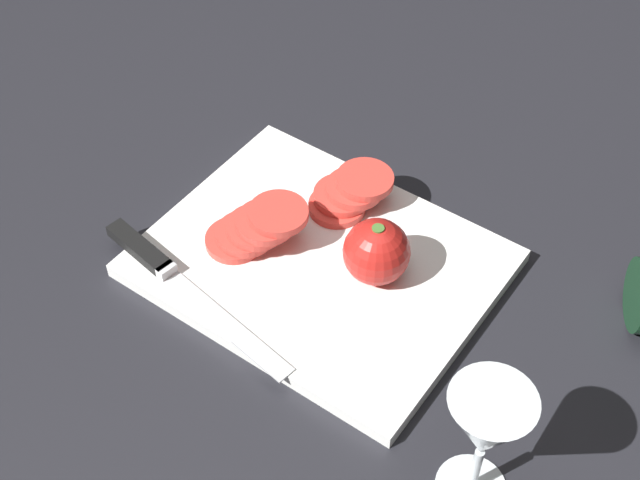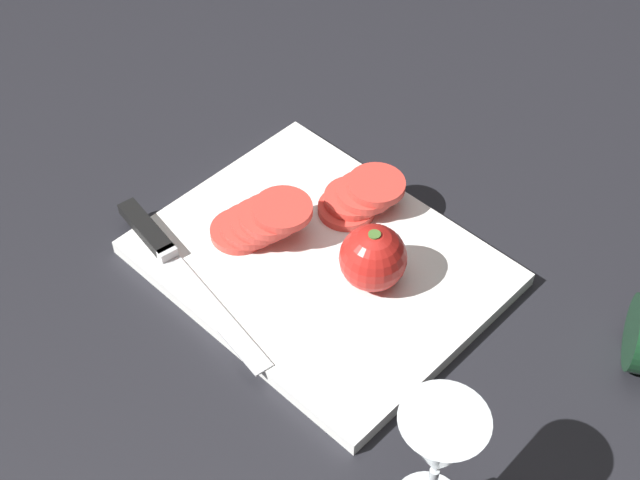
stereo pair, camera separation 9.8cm
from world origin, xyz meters
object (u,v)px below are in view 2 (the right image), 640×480
(whole_tomato, at_px, (373,258))
(tomato_slice_stack_far, at_px, (360,196))
(knife, at_px, (162,247))
(tomato_slice_stack_near, at_px, (261,220))
(wine_glass, at_px, (439,449))

(whole_tomato, relative_size, tomato_slice_stack_far, 0.76)
(knife, distance_m, tomato_slice_stack_near, 0.12)
(whole_tomato, distance_m, knife, 0.24)
(wine_glass, distance_m, tomato_slice_stack_far, 0.38)
(knife, relative_size, tomato_slice_stack_near, 2.70)
(whole_tomato, xyz_separation_m, tomato_slice_stack_far, (-0.09, 0.07, -0.02))
(whole_tomato, height_order, tomato_slice_stack_far, whole_tomato)
(tomato_slice_stack_near, relative_size, tomato_slice_stack_far, 1.08)
(knife, bearing_deg, tomato_slice_stack_far, 69.95)
(tomato_slice_stack_near, distance_m, tomato_slice_stack_far, 0.12)
(tomato_slice_stack_far, bearing_deg, knife, -119.01)
(whole_tomato, bearing_deg, tomato_slice_stack_far, 139.14)
(wine_glass, relative_size, whole_tomato, 2.01)
(tomato_slice_stack_near, bearing_deg, knife, -123.65)
(wine_glass, distance_m, whole_tomato, 0.26)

